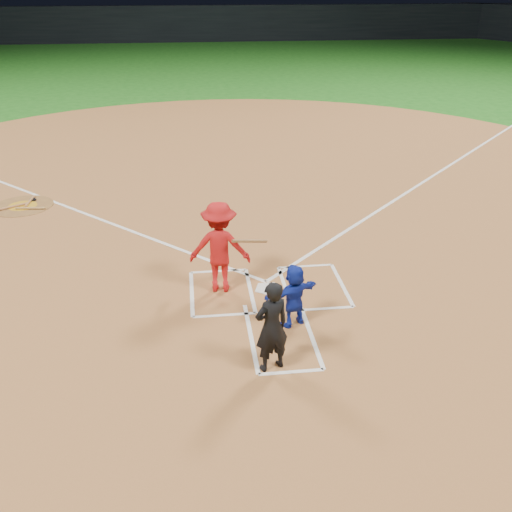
{
  "coord_description": "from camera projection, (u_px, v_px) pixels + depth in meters",
  "views": [
    {
      "loc": [
        -1.5,
        -10.28,
        5.97
      ],
      "look_at": [
        -0.3,
        -0.4,
        1.0
      ],
      "focal_mm": 40.0,
      "sensor_mm": 36.0,
      "label": 1
    }
  ],
  "objects": [
    {
      "name": "stadium_wall_far",
      "position": [
        198.0,
        24.0,
        53.88
      ],
      "size": [
        80.0,
        1.2,
        3.2
      ],
      "primitive_type": "cube",
      "color": "black",
      "rests_on": "ground"
    },
    {
      "name": "ground",
      "position": [
        268.0,
        289.0,
        11.96
      ],
      "size": [
        120.0,
        120.0,
        0.0
      ],
      "primitive_type": "plane",
      "color": "#185916",
      "rests_on": "ground"
    },
    {
      "name": "on_deck_logo",
      "position": [
        22.0,
        206.0,
        16.18
      ],
      "size": [
        0.8,
        0.8,
        0.0
      ],
      "primitive_type": "cylinder",
      "color": "#C08A16",
      "rests_on": "on_deck_circle"
    },
    {
      "name": "home_plate",
      "position": [
        268.0,
        289.0,
        11.95
      ],
      "size": [
        0.6,
        0.6,
        0.02
      ],
      "primitive_type": "cylinder",
      "rotation": [
        0.0,
        0.0,
        3.14
      ],
      "color": "silver",
      "rests_on": "home_plate_dirt"
    },
    {
      "name": "chalk_markings",
      "position": [
        243.0,
        199.0,
        16.65
      ],
      "size": [
        28.35,
        17.32,
        0.01
      ],
      "color": "white",
      "rests_on": "home_plate_dirt"
    },
    {
      "name": "batter_at_plate",
      "position": [
        220.0,
        247.0,
        11.53
      ],
      "size": [
        1.65,
        0.88,
        1.93
      ],
      "color": "red",
      "rests_on": "home_plate_dirt"
    },
    {
      "name": "on_deck_circle",
      "position": [
        23.0,
        206.0,
        16.18
      ],
      "size": [
        1.7,
        1.7,
        0.01
      ],
      "primitive_type": "cylinder",
      "color": "brown",
      "rests_on": "home_plate_dirt"
    },
    {
      "name": "on_deck_bat_c",
      "position": [
        31.0,
        208.0,
        15.93
      ],
      "size": [
        0.84,
        0.17,
        0.06
      ],
      "primitive_type": "cylinder",
      "rotation": [
        1.57,
        0.0,
        1.45
      ],
      "color": "#A3763B",
      "rests_on": "on_deck_circle"
    },
    {
      "name": "catcher",
      "position": [
        294.0,
        295.0,
        10.5
      ],
      "size": [
        1.19,
        0.81,
        1.23
      ],
      "primitive_type": "imported",
      "rotation": [
        0.0,
        0.0,
        3.58
      ],
      "color": "#152BB0",
      "rests_on": "home_plate_dirt"
    },
    {
      "name": "bat_weight_donut",
      "position": [
        33.0,
        200.0,
        16.54
      ],
      "size": [
        0.19,
        0.19,
        0.05
      ],
      "primitive_type": "torus",
      "color": "black",
      "rests_on": "on_deck_circle"
    },
    {
      "name": "home_plate_dirt",
      "position": [
        240.0,
        191.0,
        17.28
      ],
      "size": [
        28.0,
        28.0,
        0.01
      ],
      "primitive_type": "cylinder",
      "color": "#945C30",
      "rests_on": "ground"
    },
    {
      "name": "on_deck_bat_b",
      "position": [
        14.0,
        206.0,
        16.05
      ],
      "size": [
        0.75,
        0.49,
        0.06
      ],
      "primitive_type": "cylinder",
      "rotation": [
        1.57,
        0.0,
        -1.02
      ],
      "color": "#9F643A",
      "rests_on": "on_deck_circle"
    },
    {
      "name": "on_deck_bat_a",
      "position": [
        30.0,
        201.0,
        16.4
      ],
      "size": [
        0.12,
        0.84,
        0.06
      ],
      "primitive_type": "cylinder",
      "rotation": [
        1.57,
        0.0,
        -0.07
      ],
      "color": "#A56B3C",
      "rests_on": "on_deck_circle"
    },
    {
      "name": "umpire",
      "position": [
        272.0,
        327.0,
        9.21
      ],
      "size": [
        0.69,
        0.57,
        1.63
      ],
      "primitive_type": "imported",
      "rotation": [
        0.0,
        0.0,
        3.5
      ],
      "color": "black",
      "rests_on": "home_plate_dirt"
    }
  ]
}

